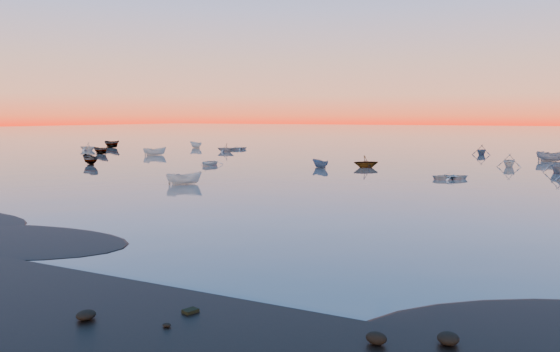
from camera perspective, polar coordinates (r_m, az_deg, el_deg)
The scene contains 5 objects.
ground at distance 122.49m, azimuth 15.28°, elevation 2.88°, with size 600.00×600.00×0.00m, color #695E57.
mud_lobes at distance 32.07m, azimuth -25.80°, elevation -6.52°, with size 140.00×6.00×0.07m, color black, non-canonical shape.
moored_fleet at distance 77.22m, azimuth 8.03°, elevation 1.18°, with size 124.00×58.00×1.20m, color silver, non-canonical shape.
boat_near_left at distance 75.82m, azimuth -7.38°, elevation 1.10°, with size 4.45×1.85×1.11m, color silver.
boat_near_center at distance 55.27m, azimuth -9.98°, elevation -0.85°, with size 3.57×1.51×1.24m, color silver.
Camera 1 is at (25.17, -19.69, 6.76)m, focal length 35.00 mm.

